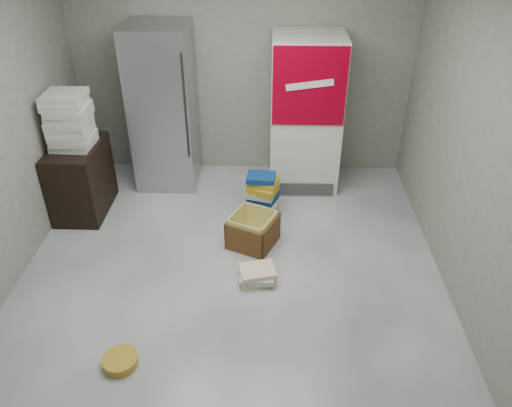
{
  "coord_description": "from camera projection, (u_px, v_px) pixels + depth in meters",
  "views": [
    {
      "loc": [
        0.36,
        -3.3,
        3.15
      ],
      "look_at": [
        0.22,
        0.7,
        0.57
      ],
      "focal_mm": 35.0,
      "sensor_mm": 36.0,
      "label": 1
    }
  ],
  "objects": [
    {
      "name": "ground",
      "position": [
        228.0,
        298.0,
        4.49
      ],
      "size": [
        5.0,
        5.0,
        0.0
      ],
      "primitive_type": "plane",
      "color": "silver",
      "rests_on": "ground"
    },
    {
      "name": "steel_fridge",
      "position": [
        164.0,
        108.0,
        5.79
      ],
      "size": [
        0.7,
        0.72,
        1.9
      ],
      "color": "#AEB1B7",
      "rests_on": "ground"
    },
    {
      "name": "supply_box_stack",
      "position": [
        69.0,
        121.0,
        5.13
      ],
      "size": [
        0.45,
        0.43,
        0.58
      ],
      "color": "silver",
      "rests_on": "wood_shelf"
    },
    {
      "name": "cardboard_box",
      "position": [
        253.0,
        232.0,
        5.1
      ],
      "size": [
        0.57,
        0.57,
        0.35
      ],
      "rotation": [
        0.0,
        0.0,
        -0.42
      ],
      "color": "yellow",
      "rests_on": "ground"
    },
    {
      "name": "coke_cooler",
      "position": [
        306.0,
        114.0,
        5.76
      ],
      "size": [
        0.8,
        0.73,
        1.8
      ],
      "color": "silver",
      "rests_on": "ground"
    },
    {
      "name": "phonebook_stack_side",
      "position": [
        257.0,
        275.0,
        4.65
      ],
      "size": [
        0.37,
        0.32,
        0.14
      ],
      "rotation": [
        0.0,
        0.0,
        0.14
      ],
      "color": "beige",
      "rests_on": "ground"
    },
    {
      "name": "phonebook_stack_main",
      "position": [
        262.0,
        195.0,
        5.5
      ],
      "size": [
        0.38,
        0.35,
        0.51
      ],
      "rotation": [
        0.0,
        0.0,
        -0.24
      ],
      "color": "#9F9250",
      "rests_on": "ground"
    },
    {
      "name": "wood_shelf",
      "position": [
        81.0,
        179.0,
        5.5
      ],
      "size": [
        0.5,
        0.8,
        0.8
      ],
      "primitive_type": "cube",
      "color": "black",
      "rests_on": "ground"
    },
    {
      "name": "room_shell",
      "position": [
        221.0,
        111.0,
        3.52
      ],
      "size": [
        4.04,
        5.04,
        2.82
      ],
      "color": "gray",
      "rests_on": "ground"
    },
    {
      "name": "bucket_lid",
      "position": [
        120.0,
        361.0,
        3.86
      ],
      "size": [
        0.35,
        0.35,
        0.07
      ],
      "primitive_type": "cylinder",
      "rotation": [
        0.0,
        0.0,
        0.36
      ],
      "color": "#BE8B26",
      "rests_on": "ground"
    }
  ]
}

